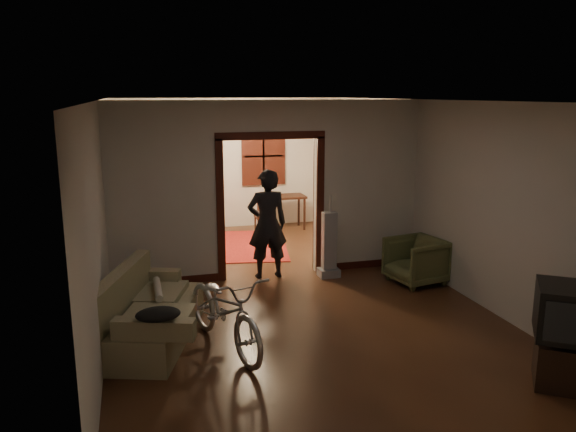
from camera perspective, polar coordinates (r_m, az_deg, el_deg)
name	(u,v)px	position (r m, az deg, el deg)	size (l,w,h in m)	color
floor	(283,289)	(8.53, -0.55, -7.47)	(5.00, 8.50, 0.01)	#341C10
ceiling	(282,100)	(8.03, -0.59, 11.68)	(5.00, 8.50, 0.01)	white
wall_back	(232,164)	(12.27, -5.75, 5.31)	(5.00, 0.02, 2.80)	beige
wall_left	(102,208)	(7.91, -18.35, 0.82)	(0.02, 8.50, 2.80)	beige
wall_right	(436,190)	(9.13, 14.78, 2.52)	(0.02, 8.50, 2.80)	beige
partition_wall	(270,190)	(8.88, -1.83, 2.66)	(5.00, 0.14, 2.80)	beige
door_casing	(270,209)	(8.94, -1.81, 0.76)	(1.74, 0.20, 2.32)	#34120C
far_window	(263,156)	(12.36, -2.52, 6.10)	(0.98, 0.06, 1.28)	black
chandelier	(247,124)	(10.48, -4.18, 9.35)	(0.24, 0.24, 0.24)	#FFE0A5
light_switch	(334,197)	(9.14, 4.70, 1.95)	(0.08, 0.01, 0.12)	silver
sofa	(151,305)	(6.92, -13.77, -8.80)	(0.86, 1.91, 0.88)	#787450
rolled_paper	(158,289)	(7.18, -13.09, -7.23)	(0.09, 0.09, 0.73)	beige
jacket	(158,314)	(5.99, -13.07, -9.70)	(0.46, 0.34, 0.13)	black
bicycle	(225,310)	(6.56, -6.43, -9.45)	(0.62, 1.78, 0.94)	silver
armchair	(416,261)	(8.94, 12.86, -4.45)	(0.76, 0.79, 0.72)	#535B33
tv_stand	(560,363)	(6.46, 25.91, -13.30)	(0.52, 0.47, 0.47)	black
crt_tv	(566,312)	(6.25, 26.39, -8.69)	(0.61, 0.55, 0.53)	black
vacuum	(329,245)	(8.99, 4.20, -2.91)	(0.33, 0.26, 1.07)	gray
person	(267,224)	(8.87, -2.12, -0.82)	(0.64, 0.42, 1.75)	black
oriental_rug	(240,245)	(10.93, -4.90, -3.00)	(1.76, 2.31, 0.02)	maroon
locker	(167,188)	(11.86, -12.20, 2.77)	(0.98, 0.54, 1.95)	#20321E
globe	(165,141)	(11.74, -12.41, 7.41)	(0.30, 0.30, 0.30)	#1E5972
desk	(282,213)	(12.16, -0.59, 0.34)	(0.98, 0.55, 0.72)	black
desk_chair	(264,217)	(11.62, -2.47, -0.06)	(0.35, 0.35, 0.80)	black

